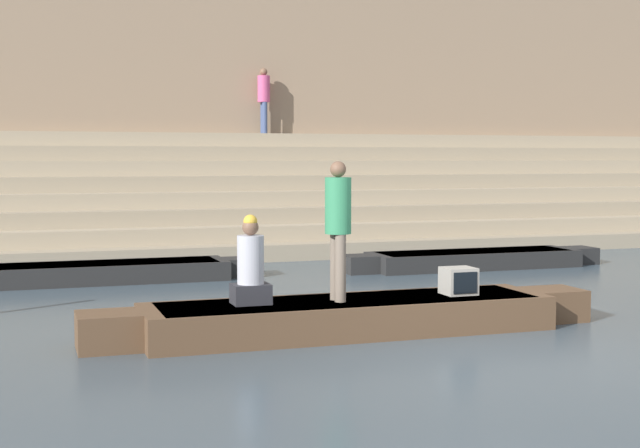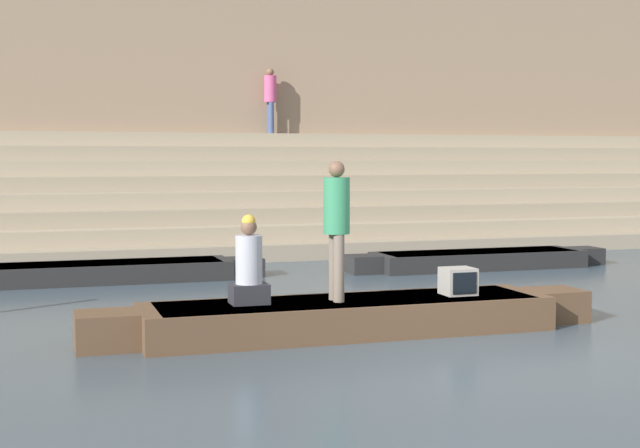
% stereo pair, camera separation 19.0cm
% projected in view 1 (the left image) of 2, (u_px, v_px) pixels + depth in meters
% --- Properties ---
extents(ground_plane, '(120.00, 120.00, 0.00)m').
position_uv_depth(ground_plane, '(487.00, 355.00, 10.27)').
color(ground_plane, '#3D4C56').
extents(ghat_steps, '(36.00, 5.08, 2.93)m').
position_uv_depth(ghat_steps, '(233.00, 207.00, 22.43)').
color(ghat_steps, gray).
rests_on(ghat_steps, ground).
extents(back_wall, '(34.20, 1.28, 9.64)m').
position_uv_depth(back_wall, '(212.00, 66.00, 24.42)').
color(back_wall, '#937A60').
rests_on(back_wall, ground).
extents(rowboat_main, '(6.86, 1.41, 0.44)m').
position_uv_depth(rowboat_main, '(349.00, 315.00, 11.54)').
color(rowboat_main, brown).
rests_on(rowboat_main, ground).
extents(person_standing, '(0.34, 0.34, 1.79)m').
position_uv_depth(person_standing, '(338.00, 220.00, 11.37)').
color(person_standing, '#756656').
rests_on(person_standing, rowboat_main).
extents(person_rowing, '(0.47, 0.37, 1.13)m').
position_uv_depth(person_rowing, '(251.00, 268.00, 11.17)').
color(person_rowing, '#28282D').
rests_on(person_rowing, rowboat_main).
extents(tv_set, '(0.42, 0.40, 0.36)m').
position_uv_depth(tv_set, '(459.00, 281.00, 11.97)').
color(tv_set, '#9E998E').
rests_on(tv_set, rowboat_main).
extents(moored_boat_shore, '(5.69, 1.19, 0.35)m').
position_uv_depth(moored_boat_shore, '(474.00, 259.00, 18.42)').
color(moored_boat_shore, black).
rests_on(moored_boat_shore, ground).
extents(moored_boat_distant, '(6.01, 1.19, 0.35)m').
position_uv_depth(moored_boat_distant, '(99.00, 272.00, 16.31)').
color(moored_boat_distant, black).
rests_on(moored_boat_distant, ground).
extents(person_on_steps, '(0.33, 0.33, 1.75)m').
position_uv_depth(person_on_steps, '(264.00, 96.00, 24.00)').
color(person_on_steps, '#3D4C75').
rests_on(person_on_steps, ghat_steps).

